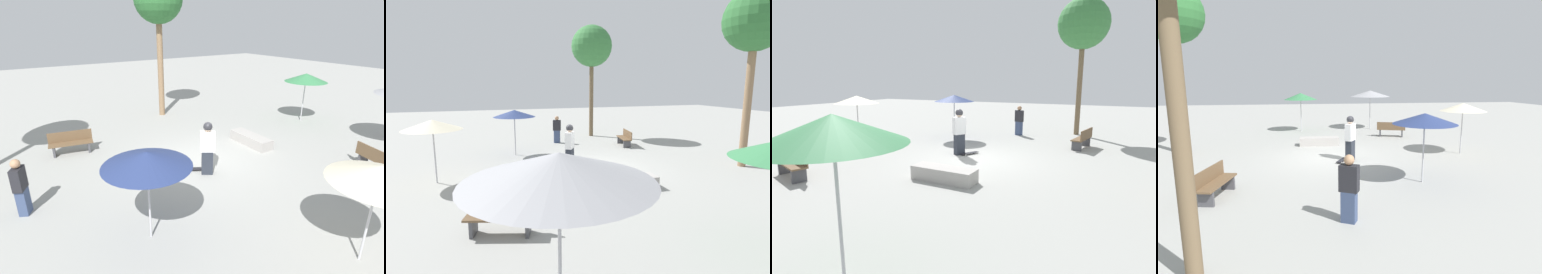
# 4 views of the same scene
# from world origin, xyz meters

# --- Properties ---
(ground_plane) EXTENTS (60.00, 60.00, 0.00)m
(ground_plane) POSITION_xyz_m (0.00, 0.00, 0.00)
(ground_plane) COLOR #9E9E99
(skater_main) EXTENTS (0.48, 0.54, 1.80)m
(skater_main) POSITION_xyz_m (-0.82, 0.46, 0.97)
(skater_main) COLOR #282D38
(skater_main) RESTS_ON ground_plane
(skateboard) EXTENTS (0.56, 0.80, 0.07)m
(skateboard) POSITION_xyz_m (-0.46, 0.64, 0.06)
(skateboard) COLOR black
(skateboard) RESTS_ON ground_plane
(concrete_ledge) EXTENTS (1.94, 0.65, 0.40)m
(concrete_ledge) POSITION_xyz_m (0.29, -2.59, 0.20)
(concrete_ledge) COLOR #A8A39E
(concrete_ledge) RESTS_ON ground_plane
(bench_near) EXTENTS (1.66, 0.89, 0.85)m
(bench_near) POSITION_xyz_m (-3.89, -4.34, 0.43)
(bench_near) COLOR #47474C
(bench_near) RESTS_ON ground_plane
(bench_far) EXTENTS (0.73, 1.65, 0.85)m
(bench_far) POSITION_xyz_m (3.40, 3.84, 0.43)
(bench_far) COLOR #47474C
(bench_far) RESTS_ON ground_plane
(shade_umbrella_cream) EXTENTS (1.95, 1.95, 2.22)m
(shade_umbrella_cream) POSITION_xyz_m (-5.78, 0.05, 2.04)
(shade_umbrella_cream) COLOR #B7B7BC
(shade_umbrella_cream) RESTS_ON ground_plane
(shade_umbrella_green) EXTENTS (2.04, 2.04, 2.41)m
(shade_umbrella_green) POSITION_xyz_m (1.23, -7.02, 2.20)
(shade_umbrella_green) COLOR #B7B7BC
(shade_umbrella_green) RESTS_ON ground_plane
(shade_umbrella_navy) EXTENTS (1.98, 1.98, 2.19)m
(shade_umbrella_navy) POSITION_xyz_m (-2.68, 3.44, 2.02)
(shade_umbrella_navy) COLOR #B7B7BC
(shade_umbrella_navy) RESTS_ON ground_plane
(palm_tree_far_back) EXTENTS (2.42, 2.42, 7.07)m
(palm_tree_far_back) POSITION_xyz_m (6.12, -1.54, 5.75)
(palm_tree_far_back) COLOR #896B4C
(palm_tree_far_back) RESTS_ON ground_plane
(bystander_watching) EXTENTS (0.49, 0.40, 1.57)m
(bystander_watching) POSITION_xyz_m (-0.01, 5.80, 0.78)
(bystander_watching) COLOR #38476B
(bystander_watching) RESTS_ON ground_plane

